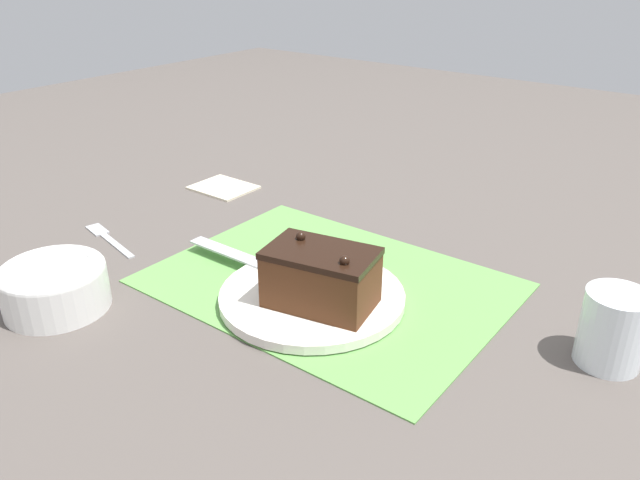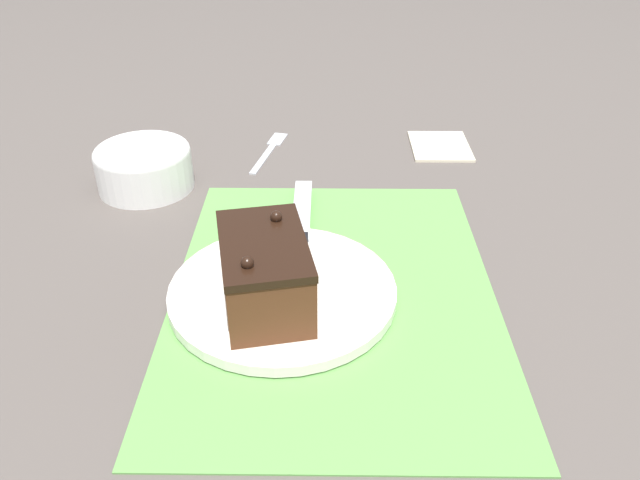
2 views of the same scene
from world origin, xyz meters
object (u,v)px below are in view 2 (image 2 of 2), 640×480
cake_plate (283,291)px  chocolate_cake (265,272)px  serving_knife (300,238)px  small_bowl (144,166)px  dessert_fork (270,148)px

cake_plate → chocolate_cake: 0.05m
serving_knife → small_bowl: (0.16, 0.22, 0.01)m
cake_plate → serving_knife: (0.09, -0.01, 0.01)m
cake_plate → serving_knife: size_ratio=1.09×
serving_knife → small_bowl: bearing=143.5°
chocolate_cake → small_bowl: size_ratio=1.12×
small_bowl → dessert_fork: (0.13, -0.16, -0.03)m
small_bowl → cake_plate: bearing=-140.7°
small_bowl → dessert_fork: bearing=-52.0°
chocolate_cake → dessert_fork: chocolate_cake is taller
cake_plate → dessert_fork: bearing=6.5°
chocolate_cake → dessert_fork: size_ratio=0.97×
small_bowl → dessert_fork: 0.21m
serving_knife → dessert_fork: (0.29, 0.06, -0.02)m
chocolate_cake → serving_knife: chocolate_cake is taller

